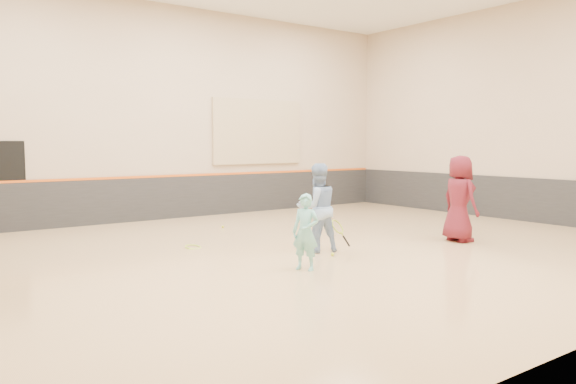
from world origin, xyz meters
TOP-DOWN VIEW (x-y plane):
  - room at (0.00, 0.00)m, footprint 15.04×12.04m
  - wainscot_back at (0.00, 5.97)m, footprint 14.90×0.04m
  - wainscot_right at (7.47, 0.00)m, footprint 0.04×11.90m
  - accent_stripe at (0.00, 5.96)m, footprint 14.90×0.03m
  - acoustic_panel at (2.80, 5.95)m, footprint 3.20×0.08m
  - doorway at (-4.50, 5.98)m, footprint 1.10×0.05m
  - girl at (-1.05, -1.42)m, footprint 0.49×0.56m
  - instructor at (0.12, -0.29)m, footprint 0.97×0.83m
  - young_man at (3.37, -1.20)m, footprint 0.74×1.01m
  - held_racket at (0.49, -0.48)m, footprint 0.47×0.47m
  - spare_racket at (-1.69, 1.52)m, footprint 0.75×0.75m
  - ball_under_racket at (0.08, -0.81)m, footprint 0.07×0.07m
  - ball_in_hand at (3.46, -1.31)m, footprint 0.07×0.07m
  - ball_beside_spare at (0.13, 3.51)m, footprint 0.07×0.07m

SIDE VIEW (x-z plane):
  - ball_under_racket at x=0.08m, z-range 0.00..0.07m
  - ball_beside_spare at x=0.13m, z-range 0.00..0.07m
  - spare_racket at x=-1.69m, z-range 0.00..0.15m
  - held_racket at x=0.49m, z-range 0.17..0.80m
  - wainscot_back at x=0.00m, z-range 0.00..1.20m
  - wainscot_right at x=7.47m, z-range 0.00..1.20m
  - girl at x=-1.05m, z-range 0.00..1.30m
  - room at x=0.00m, z-range -2.30..3.92m
  - instructor at x=0.12m, z-range 0.00..1.75m
  - young_man at x=3.37m, z-range 0.00..1.88m
  - doorway at x=-4.50m, z-range 0.00..2.20m
  - ball_in_hand at x=3.46m, z-range 1.16..1.23m
  - accent_stripe at x=0.00m, z-range 1.19..1.25m
  - acoustic_panel at x=2.80m, z-range 1.50..3.50m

